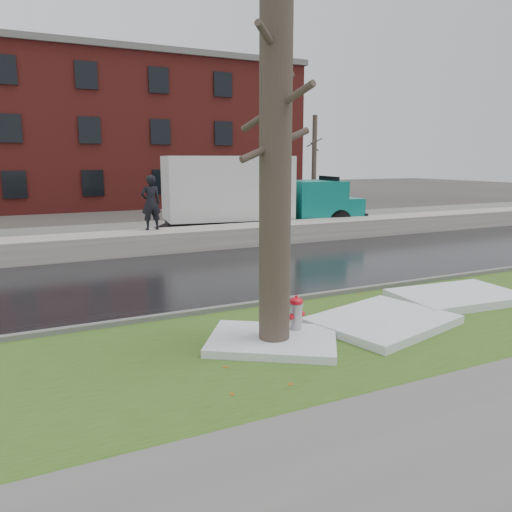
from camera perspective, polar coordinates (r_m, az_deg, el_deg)
name	(u,v)px	position (r m, az deg, el deg)	size (l,w,h in m)	color
ground	(280,320)	(10.34, 2.73, -7.31)	(120.00, 120.00, 0.00)	#47423D
verge	(312,338)	(9.32, 6.46, -9.32)	(60.00, 4.50, 0.04)	#32501A
sidewalk	(485,440)	(6.76, 24.66, -18.52)	(60.00, 3.00, 0.05)	slate
road	(204,275)	(14.30, -5.93, -2.12)	(60.00, 7.00, 0.03)	black
parking_lot	(137,235)	(22.35, -13.43, 2.37)	(60.00, 9.00, 0.03)	slate
curb	(258,304)	(11.16, 0.27, -5.53)	(60.00, 0.15, 0.14)	slate
snowbank	(164,241)	(18.17, -10.50, 1.71)	(60.00, 1.60, 0.75)	#BAB3AA
brick_building	(109,135)	(39.23, -16.44, 13.10)	(26.00, 12.00, 10.00)	maroon
bg_tree_right	(314,158)	(38.63, 6.67, 11.03)	(1.40, 1.62, 6.50)	brown
fire_hydrant	(296,315)	(9.21, 4.57, -6.69)	(0.39, 0.36, 0.78)	#A7ABAF
tree	(275,149)	(8.30, 2.24, 12.12)	(1.38, 1.63, 6.69)	brown
box_truck	(252,193)	(21.79, -0.49, 7.17)	(10.29, 3.48, 3.40)	black
worker	(151,203)	(18.28, -11.93, 5.98)	(0.71, 0.47, 1.95)	black
snow_patch_near	(383,321)	(10.20, 14.26, -7.19)	(2.60, 2.00, 0.16)	silver
snow_patch_far	(273,341)	(8.90, 1.92, -9.63)	(2.20, 1.60, 0.14)	silver
snow_patch_side	(457,296)	(12.46, 21.96, -4.30)	(2.80, 1.80, 0.18)	silver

